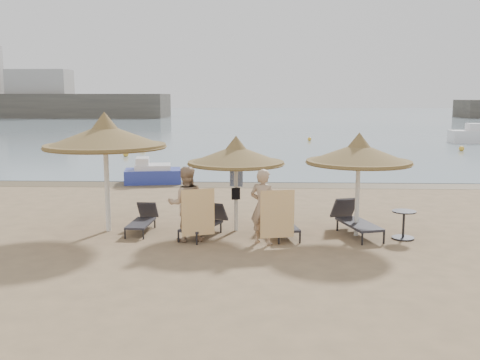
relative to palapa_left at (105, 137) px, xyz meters
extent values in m
plane|color=#977955|center=(3.10, -1.60, -2.60)|extent=(160.00, 160.00, 0.00)
cube|color=slate|center=(3.10, 78.40, -2.59)|extent=(200.00, 140.00, 0.03)
cube|color=brown|center=(3.10, 7.80, -2.60)|extent=(200.00, 1.60, 0.01)
cube|color=#A29E99|center=(-32.90, 75.40, 1.40)|extent=(10.00, 5.00, 8.00)
cube|color=silver|center=(21.10, 28.40, -2.10)|extent=(4.00, 1.60, 1.00)
cube|color=silver|center=(21.10, 28.40, -1.35)|extent=(1.50, 1.00, 0.60)
cylinder|color=white|center=(0.00, 0.00, -1.41)|extent=(0.14, 0.14, 2.39)
cone|color=olive|center=(0.00, 0.00, 0.04)|extent=(3.29, 3.29, 0.62)
cone|color=olive|center=(0.00, 0.00, 0.41)|extent=(0.80, 0.80, 0.51)
cylinder|color=olive|center=(0.00, 0.00, -0.26)|extent=(3.23, 3.23, 0.11)
cylinder|color=white|center=(3.51, 0.16, -1.64)|extent=(0.11, 0.11, 1.92)
cone|color=olive|center=(3.51, 0.16, -0.48)|extent=(2.65, 2.65, 0.50)
cone|color=olive|center=(3.51, 0.16, -0.18)|extent=(0.64, 0.64, 0.41)
cylinder|color=olive|center=(3.51, 0.16, -0.72)|extent=(2.60, 2.60, 0.09)
cylinder|color=white|center=(6.74, -0.24, -1.60)|extent=(0.11, 0.11, 2.01)
cone|color=olive|center=(6.74, -0.24, -0.38)|extent=(2.77, 2.77, 0.53)
cone|color=olive|center=(6.74, -0.24, -0.07)|extent=(0.67, 0.67, 0.43)
cylinder|color=olive|center=(6.74, -0.24, -0.63)|extent=(2.72, 2.72, 0.10)
cylinder|color=black|center=(0.67, -0.82, -2.48)|extent=(0.04, 0.04, 0.24)
cylinder|color=black|center=(1.15, -0.85, -2.48)|extent=(0.04, 0.04, 0.24)
cylinder|color=black|center=(0.73, 0.39, -2.48)|extent=(0.04, 0.04, 0.24)
cylinder|color=black|center=(1.21, 0.36, -2.48)|extent=(0.04, 0.04, 0.24)
cube|color=black|center=(0.94, -0.19, -2.33)|extent=(0.60, 1.33, 0.05)
cube|color=black|center=(0.98, 0.58, -2.12)|extent=(0.56, 0.39, 0.49)
cylinder|color=black|center=(2.10, -1.09, -2.47)|extent=(0.05, 0.05, 0.27)
cylinder|color=black|center=(2.59, -1.30, -2.47)|extent=(0.05, 0.05, 0.27)
cylinder|color=black|center=(2.62, 0.13, -2.47)|extent=(0.05, 0.05, 0.27)
cylinder|color=black|center=(3.11, -0.07, -2.47)|extent=(0.05, 0.05, 0.27)
cube|color=black|center=(2.62, -0.54, -2.31)|extent=(1.09, 1.54, 0.06)
cube|color=black|center=(2.95, 0.23, -2.08)|extent=(0.70, 0.60, 0.54)
cylinder|color=black|center=(4.65, -1.17, -2.46)|extent=(0.05, 0.05, 0.27)
cylinder|color=black|center=(5.18, -1.06, -2.46)|extent=(0.05, 0.05, 0.27)
cylinder|color=black|center=(4.38, 0.17, -2.46)|extent=(0.05, 0.05, 0.27)
cylinder|color=black|center=(4.92, 0.28, -2.46)|extent=(0.05, 0.05, 0.27)
cube|color=black|center=(4.77, -0.40, -2.30)|extent=(0.88, 1.55, 0.06)
cube|color=black|center=(4.60, 0.44, -2.06)|extent=(0.67, 0.52, 0.55)
cylinder|color=black|center=(6.72, -1.18, -2.45)|extent=(0.05, 0.05, 0.30)
cylinder|color=black|center=(7.30, -1.02, -2.45)|extent=(0.05, 0.05, 0.30)
cylinder|color=black|center=(6.31, 0.25, -2.45)|extent=(0.05, 0.05, 0.30)
cylinder|color=black|center=(6.88, 0.42, -2.45)|extent=(0.05, 0.05, 0.30)
cube|color=black|center=(6.79, -0.33, -2.27)|extent=(1.08, 1.72, 0.06)
cube|color=black|center=(6.53, 0.57, -2.01)|extent=(0.76, 0.62, 0.60)
cylinder|color=black|center=(7.90, -0.52, -2.58)|extent=(0.57, 0.57, 0.04)
cylinder|color=black|center=(7.90, -0.52, -2.23)|extent=(0.06, 0.06, 0.69)
cylinder|color=black|center=(7.90, -0.52, -1.88)|extent=(0.61, 0.61, 0.03)
imported|color=tan|center=(2.28, -0.90, -1.49)|extent=(1.14, 0.86, 2.23)
imported|color=tan|center=(4.25, -1.16, -1.49)|extent=(1.20, 1.03, 2.21)
cube|color=orange|center=(2.63, -1.25, -1.78)|extent=(0.80, 0.32, 1.18)
cube|color=orange|center=(4.60, -1.41, -1.78)|extent=(0.84, 0.20, 1.19)
cube|color=silver|center=(3.51, 0.34, -1.17)|extent=(0.36, 0.17, 0.44)
cube|color=black|center=(3.51, 0.00, -1.53)|extent=(0.23, 0.14, 0.32)
cube|color=#2A39A1|center=(-0.41, 8.21, -2.31)|extent=(2.55, 1.77, 0.59)
cube|color=silver|center=(-0.41, 8.21, -1.94)|extent=(1.67, 1.41, 0.27)
cube|color=silver|center=(-0.83, 8.13, -1.69)|extent=(0.69, 1.04, 0.37)
sphere|color=yellow|center=(-3.84, 21.70, -2.40)|extent=(0.40, 0.40, 0.40)
sphere|color=yellow|center=(8.20, 29.97, -2.44)|extent=(0.32, 0.32, 0.32)
sphere|color=yellow|center=(17.68, 22.10, -2.42)|extent=(0.36, 0.36, 0.36)
sphere|color=yellow|center=(-4.05, 17.94, -2.43)|extent=(0.34, 0.34, 0.34)
camera|label=1|loc=(4.18, -14.19, 1.08)|focal=40.00mm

